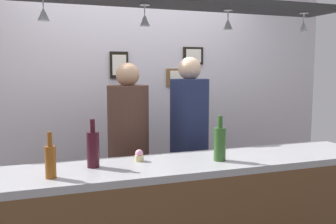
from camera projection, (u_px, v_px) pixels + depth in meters
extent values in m
cube|color=silver|center=(135.00, 98.00, 3.80)|extent=(4.40, 0.06, 2.60)
cube|color=#99999E|center=(191.00, 164.00, 2.48)|extent=(2.70, 0.55, 0.04)
cube|color=black|center=(189.00, 3.00, 2.41)|extent=(2.20, 0.36, 0.04)
cylinder|color=silver|center=(43.00, 2.00, 2.10)|extent=(0.01, 0.01, 0.06)
cone|color=silver|center=(43.00, 14.00, 2.11)|extent=(0.07, 0.07, 0.08)
cylinder|color=silver|center=(145.00, 5.00, 2.35)|extent=(0.06, 0.06, 0.00)
cylinder|color=silver|center=(145.00, 10.00, 2.35)|extent=(0.01, 0.01, 0.06)
cone|color=silver|center=(145.00, 20.00, 2.36)|extent=(0.07, 0.07, 0.08)
cylinder|color=silver|center=(228.00, 10.00, 2.56)|extent=(0.06, 0.06, 0.00)
cylinder|color=silver|center=(228.00, 14.00, 2.56)|extent=(0.01, 0.01, 0.06)
cone|color=silver|center=(228.00, 24.00, 2.57)|extent=(0.07, 0.07, 0.08)
cylinder|color=silver|center=(304.00, 13.00, 2.70)|extent=(0.06, 0.06, 0.00)
cylinder|color=silver|center=(304.00, 17.00, 2.70)|extent=(0.01, 0.01, 0.06)
cone|color=silver|center=(304.00, 26.00, 2.71)|extent=(0.07, 0.07, 0.08)
cube|color=#2D334C|center=(129.00, 212.00, 3.17)|extent=(0.17, 0.18, 0.78)
cylinder|color=brown|center=(128.00, 126.00, 3.09)|extent=(0.34, 0.34, 0.68)
sphere|color=tan|center=(128.00, 75.00, 3.04)|extent=(0.19, 0.19, 0.19)
cube|color=#2D334C|center=(189.00, 202.00, 3.35)|extent=(0.17, 0.18, 0.80)
cylinder|color=navy|center=(189.00, 119.00, 3.27)|extent=(0.34, 0.34, 0.70)
sphere|color=beige|center=(190.00, 69.00, 3.22)|extent=(0.20, 0.20, 0.20)
cylinder|color=brown|center=(51.00, 162.00, 2.08)|extent=(0.06, 0.06, 0.18)
cylinder|color=brown|center=(50.00, 139.00, 2.06)|extent=(0.03, 0.03, 0.08)
cylinder|color=#380F19|center=(93.00, 150.00, 2.31)|extent=(0.08, 0.08, 0.22)
cylinder|color=#380F19|center=(92.00, 126.00, 2.29)|extent=(0.03, 0.03, 0.08)
cylinder|color=#2D5623|center=(220.00, 144.00, 2.48)|extent=(0.08, 0.08, 0.22)
cylinder|color=#2D5623|center=(220.00, 122.00, 2.46)|extent=(0.03, 0.03, 0.08)
cylinder|color=beige|center=(139.00, 158.00, 2.47)|extent=(0.06, 0.06, 0.04)
sphere|color=pink|center=(139.00, 153.00, 2.47)|extent=(0.05, 0.05, 0.05)
cube|color=black|center=(193.00, 56.00, 3.92)|extent=(0.22, 0.02, 0.18)
cube|color=white|center=(194.00, 56.00, 3.91)|extent=(0.17, 0.01, 0.14)
cube|color=brown|center=(180.00, 77.00, 3.89)|extent=(0.30, 0.02, 0.18)
cube|color=white|center=(181.00, 77.00, 3.88)|extent=(0.23, 0.01, 0.14)
cube|color=black|center=(119.00, 65.00, 3.66)|extent=(0.18, 0.02, 0.26)
cube|color=white|center=(119.00, 65.00, 3.65)|extent=(0.14, 0.01, 0.20)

